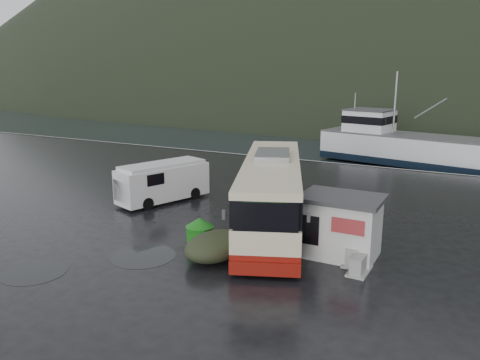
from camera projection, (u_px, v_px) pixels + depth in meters
The scene contains 13 objects.
ground at pixel (223, 228), 24.76m from camera, with size 160.00×160.00×0.00m, color black.
harbor_water at pixel (436, 103), 119.56m from camera, with size 300.00×180.00×0.02m, color black.
quay_edge at pixel (333, 163), 41.99m from camera, with size 160.00×0.60×1.50m, color #999993.
coach_bus at pixel (271, 226), 25.10m from camera, with size 3.35×13.60×3.85m, color beige, non-canonical shape.
white_van at pixel (164, 201), 29.78m from camera, with size 2.07×6.02×2.52m, color silver, non-canonical shape.
waste_bin_left at pixel (200, 245), 22.34m from camera, with size 0.97×0.97×1.35m, color #146812, non-canonical shape.
waste_bin_right at pixel (258, 237), 23.34m from camera, with size 1.04×1.04×1.45m, color #146812, non-canonical shape.
dome_tent at pixel (215, 259), 20.67m from camera, with size 2.23×3.12×1.23m, color #292F1C, non-canonical shape.
ticket_kiosk at pixel (339, 255), 21.13m from camera, with size 3.55×2.69×2.77m, color silver, non-canonical shape.
jersey_barrier_a at pixel (354, 262), 20.33m from camera, with size 0.85×1.70×0.85m, color #999993, non-canonical shape.
jersey_barrier_b at pixel (359, 272), 19.35m from camera, with size 0.77×1.54×0.77m, color #999993, non-canonical shape.
fishing_trawler at pixel (417, 152), 47.51m from camera, with size 23.20×5.11×9.28m, color silver, non-canonical shape.
puddles at pixel (161, 246), 22.13m from camera, with size 8.99×14.95×0.01m.
Camera 1 is at (11.72, -20.41, 8.15)m, focal length 35.00 mm.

